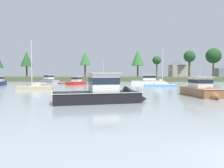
% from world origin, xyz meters
% --- Properties ---
extents(far_shore_bank, '(176.11, 44.93, 1.75)m').
position_xyz_m(far_shore_bank, '(0.00, 99.91, 0.87)').
color(far_shore_bank, '#4C563D').
rests_on(far_shore_bank, ground).
extents(sailboat_skyblue, '(7.18, 2.27, 9.11)m').
position_xyz_m(sailboat_skyblue, '(4.35, 42.91, 0.20)').
color(sailboat_skyblue, '#669ECC').
rests_on(sailboat_skyblue, ground).
extents(dinghy_maroon, '(3.41, 3.35, 0.52)m').
position_xyz_m(dinghy_maroon, '(-21.57, 60.87, 0.13)').
color(dinghy_maroon, maroon).
rests_on(dinghy_maroon, ground).
extents(dinghy_teal, '(2.49, 3.26, 0.57)m').
position_xyz_m(dinghy_teal, '(-27.97, 55.83, 0.14)').
color(dinghy_teal, '#196B70').
rests_on(dinghy_teal, ground).
extents(cruiser_white, '(10.77, 4.09, 5.16)m').
position_xyz_m(cruiser_white, '(4.52, 56.61, 0.68)').
color(cruiser_white, white).
rests_on(cruiser_white, ground).
extents(sailboat_sand, '(6.70, 2.00, 9.59)m').
position_xyz_m(sailboat_sand, '(-20.48, 33.71, 0.21)').
color(sailboat_sand, tan).
rests_on(sailboat_sand, ground).
extents(cruiser_black, '(10.42, 5.73, 5.41)m').
position_xyz_m(cruiser_black, '(-6.17, 15.29, 0.66)').
color(cruiser_black, black).
rests_on(cruiser_black, ground).
extents(cruiser_red, '(4.96, 8.42, 4.63)m').
position_xyz_m(cruiser_red, '(-15.98, 53.78, 0.54)').
color(cruiser_red, '#B2231E').
rests_on(cruiser_red, ground).
extents(cruiser_grey, '(8.63, 7.72, 4.83)m').
position_xyz_m(cruiser_grey, '(-29.11, 69.38, 0.64)').
color(cruiser_grey, gray).
rests_on(cruiser_grey, ground).
extents(cruiser_wood, '(3.29, 8.98, 4.82)m').
position_xyz_m(cruiser_wood, '(5.85, 21.61, 0.61)').
color(cruiser_wood, brown).
rests_on(cruiser_wood, ground).
extents(mooring_buoy_white, '(0.46, 0.46, 0.51)m').
position_xyz_m(mooring_buoy_white, '(-1.88, 25.85, 0.08)').
color(mooring_buoy_white, white).
rests_on(mooring_buoy_white, ground).
extents(shore_tree_left, '(4.64, 4.64, 10.62)m').
position_xyz_m(shore_tree_left, '(-18.74, 86.89, 9.42)').
color(shore_tree_left, brown).
rests_on(shore_tree_left, far_shore_bank).
extents(shore_tree_center, '(6.99, 6.99, 13.14)m').
position_xyz_m(shore_tree_center, '(39.13, 98.07, 11.33)').
color(shore_tree_center, brown).
rests_on(shore_tree_center, far_shore_bank).
extents(shore_tree_inland_a, '(5.47, 5.47, 11.54)m').
position_xyz_m(shore_tree_inland_a, '(3.52, 89.27, 9.87)').
color(shore_tree_inland_a, brown).
rests_on(shore_tree_inland_a, far_shore_bank).
extents(shore_tree_inland_c, '(4.07, 4.07, 9.71)m').
position_xyz_m(shore_tree_inland_c, '(13.13, 98.16, 9.27)').
color(shore_tree_inland_c, brown).
rests_on(shore_tree_inland_c, far_shore_bank).
extents(shore_tree_far_left, '(4.74, 4.74, 10.84)m').
position_xyz_m(shore_tree_far_left, '(24.56, 86.54, 10.01)').
color(shore_tree_far_left, brown).
rests_on(shore_tree_far_left, far_shore_bank).
extents(shore_tree_right, '(5.30, 5.30, 11.12)m').
position_xyz_m(shore_tree_right, '(-45.55, 91.99, 9.53)').
color(shore_tree_right, brown).
rests_on(shore_tree_right, far_shore_bank).
extents(cottage_near_water, '(8.79, 10.19, 7.69)m').
position_xyz_m(cottage_near_water, '(24.22, 101.00, 5.72)').
color(cottage_near_water, '#9E998E').
rests_on(cottage_near_water, far_shore_bank).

